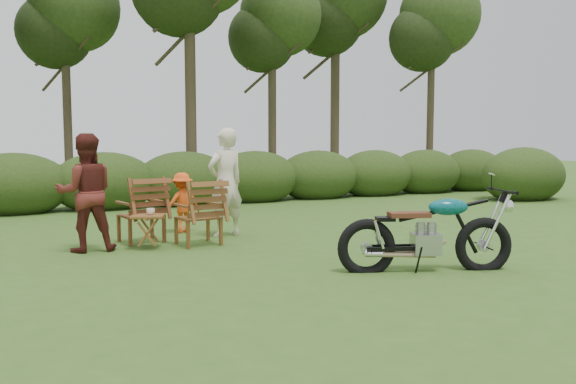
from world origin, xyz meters
name	(u,v)px	position (x,y,z in m)	size (l,w,h in m)	color
ground	(401,280)	(0.00, 0.00, 0.00)	(80.00, 80.00, 0.00)	#32531B
tree_line	(193,61)	(0.50, 9.74, 3.81)	(22.52, 11.62, 8.14)	#372C1E
motorcycle	(425,271)	(0.58, 0.26, 0.00)	(2.12, 0.81, 1.21)	#0B919A
lawn_chair_right	(199,245)	(-1.43, 3.30, 0.00)	(0.70, 0.70, 1.02)	brown
lawn_chair_left	(142,242)	(-2.20, 3.92, 0.00)	(0.72, 0.72, 1.05)	brown
side_table	(148,232)	(-2.23, 3.30, 0.26)	(0.50, 0.42, 0.52)	brown
cup	(151,212)	(-2.18, 3.30, 0.57)	(0.13, 0.13, 0.10)	beige
adult_a	(226,236)	(-0.77, 3.86, 0.00)	(0.68, 0.45, 1.86)	beige
adult_b	(87,251)	(-3.09, 3.52, 0.00)	(0.85, 0.66, 1.75)	#591F19
child	(183,233)	(-1.33, 4.57, 0.00)	(0.70, 0.40, 1.08)	#ED4D16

